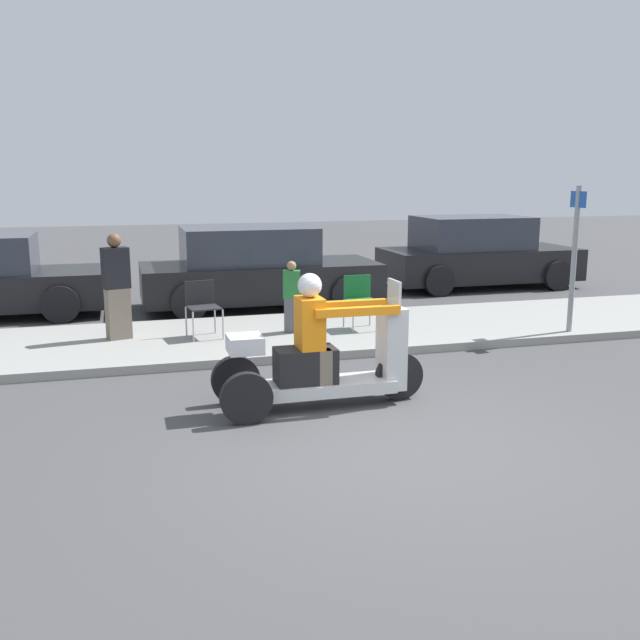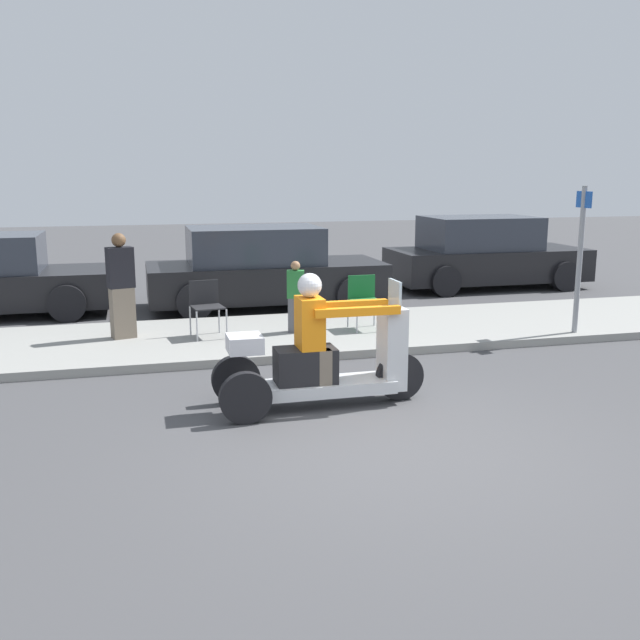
{
  "view_description": "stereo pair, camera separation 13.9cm",
  "coord_description": "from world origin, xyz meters",
  "px_view_note": "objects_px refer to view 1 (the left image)",
  "views": [
    {
      "loc": [
        -2.39,
        -5.79,
        2.52
      ],
      "look_at": [
        -0.37,
        1.39,
        0.96
      ],
      "focal_mm": 40.0,
      "sensor_mm": 36.0,
      "label": 1
    },
    {
      "loc": [
        -2.25,
        -5.82,
        2.52
      ],
      "look_at": [
        -0.37,
        1.39,
        0.96
      ],
      "focal_mm": 40.0,
      "sensor_mm": 36.0,
      "label": 2
    }
  ],
  "objects_px": {
    "parked_car_lot_right": "(257,270)",
    "street_sign": "(574,253)",
    "folding_chair_curbside": "(360,296)",
    "spectator_with_child": "(292,298)",
    "folding_chair_set_back": "(202,303)",
    "spectator_far_back": "(117,289)",
    "motorcycle_trike": "(322,360)",
    "parked_car_lot_left": "(477,254)"
  },
  "relations": [
    {
      "from": "folding_chair_curbside",
      "to": "parked_car_lot_left",
      "type": "xyz_separation_m",
      "value": [
        4.06,
        3.87,
        0.11
      ]
    },
    {
      "from": "motorcycle_trike",
      "to": "street_sign",
      "type": "bearing_deg",
      "value": 24.45
    },
    {
      "from": "parked_car_lot_left",
      "to": "street_sign",
      "type": "height_order",
      "value": "street_sign"
    },
    {
      "from": "folding_chair_curbside",
      "to": "parked_car_lot_left",
      "type": "distance_m",
      "value": 5.61
    },
    {
      "from": "folding_chair_curbside",
      "to": "spectator_far_back",
      "type": "bearing_deg",
      "value": 175.88
    },
    {
      "from": "motorcycle_trike",
      "to": "folding_chair_curbside",
      "type": "bearing_deg",
      "value": 64.43
    },
    {
      "from": "spectator_far_back",
      "to": "parked_car_lot_right",
      "type": "height_order",
      "value": "spectator_far_back"
    },
    {
      "from": "parked_car_lot_right",
      "to": "street_sign",
      "type": "bearing_deg",
      "value": -43.61
    },
    {
      "from": "folding_chair_curbside",
      "to": "folding_chair_set_back",
      "type": "distance_m",
      "value": 2.43
    },
    {
      "from": "motorcycle_trike",
      "to": "parked_car_lot_left",
      "type": "height_order",
      "value": "parked_car_lot_left"
    },
    {
      "from": "spectator_far_back",
      "to": "folding_chair_curbside",
      "type": "xyz_separation_m",
      "value": [
        3.63,
        -0.26,
        -0.24
      ]
    },
    {
      "from": "parked_car_lot_left",
      "to": "motorcycle_trike",
      "type": "bearing_deg",
      "value": -128.37
    },
    {
      "from": "parked_car_lot_left",
      "to": "street_sign",
      "type": "distance_m",
      "value": 5.11
    },
    {
      "from": "spectator_far_back",
      "to": "parked_car_lot_left",
      "type": "bearing_deg",
      "value": 25.16
    },
    {
      "from": "spectator_far_back",
      "to": "parked_car_lot_right",
      "type": "relative_size",
      "value": 0.35
    },
    {
      "from": "spectator_with_child",
      "to": "folding_chair_curbside",
      "type": "xyz_separation_m",
      "value": [
        1.09,
        0.01,
        -0.02
      ]
    },
    {
      "from": "folding_chair_set_back",
      "to": "parked_car_lot_left",
      "type": "xyz_separation_m",
      "value": [
        6.48,
        3.78,
        0.11
      ]
    },
    {
      "from": "parked_car_lot_right",
      "to": "street_sign",
      "type": "xyz_separation_m",
      "value": [
        4.11,
        -3.92,
        0.6
      ]
    },
    {
      "from": "spectator_with_child",
      "to": "motorcycle_trike",
      "type": "bearing_deg",
      "value": -97.65
    },
    {
      "from": "folding_chair_curbside",
      "to": "parked_car_lot_right",
      "type": "relative_size",
      "value": 0.19
    },
    {
      "from": "spectator_with_child",
      "to": "folding_chair_set_back",
      "type": "height_order",
      "value": "spectator_with_child"
    },
    {
      "from": "spectator_far_back",
      "to": "folding_chair_curbside",
      "type": "bearing_deg",
      "value": -4.12
    },
    {
      "from": "spectator_with_child",
      "to": "folding_chair_curbside",
      "type": "bearing_deg",
      "value": 0.29
    },
    {
      "from": "spectator_with_child",
      "to": "parked_car_lot_right",
      "type": "relative_size",
      "value": 0.25
    },
    {
      "from": "folding_chair_curbside",
      "to": "spectator_with_child",
      "type": "bearing_deg",
      "value": -179.71
    },
    {
      "from": "motorcycle_trike",
      "to": "spectator_far_back",
      "type": "bearing_deg",
      "value": 121.73
    },
    {
      "from": "folding_chair_curbside",
      "to": "parked_car_lot_left",
      "type": "height_order",
      "value": "parked_car_lot_left"
    },
    {
      "from": "spectator_with_child",
      "to": "folding_chair_curbside",
      "type": "distance_m",
      "value": 1.09
    },
    {
      "from": "motorcycle_trike",
      "to": "folding_chair_set_back",
      "type": "relative_size",
      "value": 2.85
    },
    {
      "from": "motorcycle_trike",
      "to": "folding_chair_set_back",
      "type": "xyz_separation_m",
      "value": [
        -0.92,
        3.25,
        0.1
      ]
    },
    {
      "from": "spectator_with_child",
      "to": "folding_chair_set_back",
      "type": "relative_size",
      "value": 1.33
    },
    {
      "from": "folding_chair_set_back",
      "to": "spectator_far_back",
      "type": "bearing_deg",
      "value": 171.88
    },
    {
      "from": "parked_car_lot_left",
      "to": "parked_car_lot_right",
      "type": "bearing_deg",
      "value": -168.45
    },
    {
      "from": "spectator_far_back",
      "to": "street_sign",
      "type": "distance_m",
      "value": 6.8
    },
    {
      "from": "spectator_far_back",
      "to": "folding_chair_set_back",
      "type": "bearing_deg",
      "value": -8.12
    },
    {
      "from": "motorcycle_trike",
      "to": "parked_car_lot_left",
      "type": "bearing_deg",
      "value": 51.63
    },
    {
      "from": "folding_chair_set_back",
      "to": "street_sign",
      "type": "distance_m",
      "value": 5.62
    },
    {
      "from": "motorcycle_trike",
      "to": "spectator_far_back",
      "type": "distance_m",
      "value": 4.04
    },
    {
      "from": "motorcycle_trike",
      "to": "parked_car_lot_right",
      "type": "bearing_deg",
      "value": 85.98
    },
    {
      "from": "spectator_with_child",
      "to": "spectator_far_back",
      "type": "relative_size",
      "value": 0.71
    },
    {
      "from": "folding_chair_curbside",
      "to": "parked_car_lot_right",
      "type": "height_order",
      "value": "parked_car_lot_right"
    },
    {
      "from": "folding_chair_curbside",
      "to": "parked_car_lot_left",
      "type": "relative_size",
      "value": 0.19
    }
  ]
}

